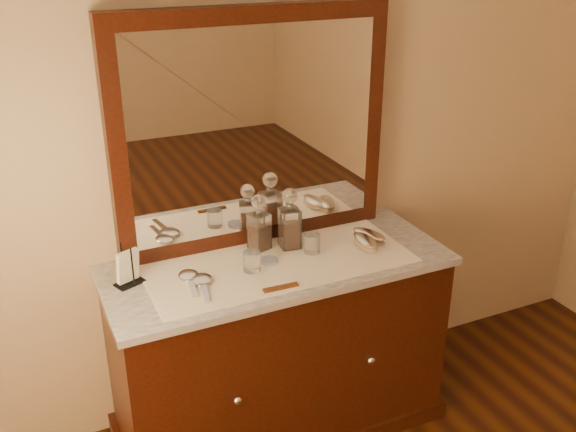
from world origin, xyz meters
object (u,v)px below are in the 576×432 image
(decanter_left, at_px, (259,228))
(brush_near, at_px, (365,242))
(dresser_cabinet, at_px, (279,350))
(pin_dish, at_px, (269,261))
(mirror_frame, at_px, (253,130))
(decanter_right, at_px, (290,225))
(brush_far, at_px, (369,236))
(comb, at_px, (281,287))
(hand_mirror_outer, at_px, (189,277))
(napkin_rack, at_px, (128,269))
(hand_mirror_inner, at_px, (202,282))

(decanter_left, height_order, brush_near, decanter_left)
(dresser_cabinet, relative_size, pin_dish, 18.78)
(mirror_frame, height_order, decanter_right, mirror_frame)
(decanter_left, relative_size, brush_far, 1.36)
(mirror_frame, bearing_deg, decanter_left, -103.05)
(comb, bearing_deg, hand_mirror_outer, 146.58)
(napkin_rack, distance_m, hand_mirror_inner, 0.29)
(decanter_right, bearing_deg, napkin_rack, -178.20)
(brush_near, xyz_separation_m, brush_far, (0.05, 0.04, -0.00))
(comb, relative_size, hand_mirror_inner, 0.63)
(comb, xyz_separation_m, brush_near, (0.48, 0.17, 0.02))
(dresser_cabinet, height_order, comb, comb)
(hand_mirror_outer, bearing_deg, hand_mirror_inner, -57.03)
(pin_dish, xyz_separation_m, brush_near, (0.43, -0.05, 0.02))
(decanter_right, distance_m, brush_far, 0.36)
(dresser_cabinet, height_order, brush_near, brush_near)
(decanter_right, bearing_deg, hand_mirror_inner, -161.40)
(mirror_frame, bearing_deg, napkin_rack, -164.46)
(brush_near, height_order, hand_mirror_outer, brush_near)
(hand_mirror_inner, bearing_deg, comb, -31.08)
(decanter_left, bearing_deg, mirror_frame, 76.95)
(pin_dish, bearing_deg, mirror_frame, 81.39)
(decanter_left, xyz_separation_m, hand_mirror_inner, (-0.32, -0.19, -0.09))
(pin_dish, relative_size, brush_near, 0.43)
(decanter_left, height_order, hand_mirror_inner, decanter_left)
(pin_dish, height_order, comb, pin_dish)
(brush_far, bearing_deg, dresser_cabinet, -179.37)
(hand_mirror_inner, bearing_deg, brush_far, 3.88)
(dresser_cabinet, relative_size, hand_mirror_inner, 6.17)
(hand_mirror_inner, bearing_deg, pin_dish, 10.18)
(decanter_left, distance_m, brush_near, 0.46)
(hand_mirror_inner, bearing_deg, brush_near, 0.76)
(mirror_frame, bearing_deg, hand_mirror_inner, -139.42)
(mirror_frame, relative_size, hand_mirror_inner, 5.29)
(mirror_frame, bearing_deg, decanter_right, -55.11)
(comb, bearing_deg, hand_mirror_inner, 151.09)
(decanter_right, distance_m, brush_near, 0.34)
(dresser_cabinet, xyz_separation_m, mirror_frame, (0.00, 0.25, 0.94))
(comb, relative_size, hand_mirror_outer, 0.67)
(decanter_right, relative_size, brush_far, 1.48)
(pin_dish, xyz_separation_m, brush_far, (0.48, -0.00, 0.02))
(dresser_cabinet, bearing_deg, decanter_left, 99.76)
(dresser_cabinet, xyz_separation_m, pin_dish, (-0.04, 0.01, 0.45))
(comb, height_order, hand_mirror_inner, hand_mirror_inner)
(decanter_left, bearing_deg, brush_near, -23.11)
(comb, height_order, brush_far, brush_far)
(hand_mirror_inner, bearing_deg, dresser_cabinet, 8.03)
(decanter_left, xyz_separation_m, brush_far, (0.47, -0.14, -0.07))
(comb, relative_size, brush_far, 0.78)
(napkin_rack, distance_m, brush_near, 1.00)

